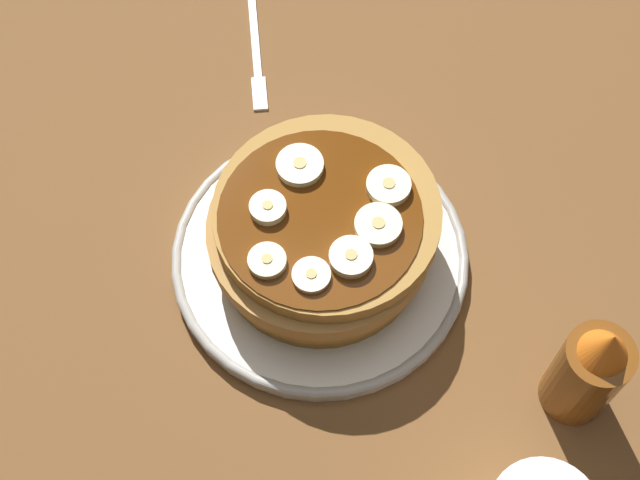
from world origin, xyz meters
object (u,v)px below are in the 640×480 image
at_px(pancake_stack, 321,235).
at_px(banana_slice_6, 311,276).
at_px(fork, 257,58).
at_px(banana_slice_4, 378,226).
at_px(syrup_bottle, 588,371).
at_px(plate, 320,257).
at_px(banana_slice_0, 268,208).
at_px(banana_slice_3, 351,257).
at_px(banana_slice_1, 300,166).
at_px(banana_slice_2, 267,261).
at_px(banana_slice_5, 388,186).

height_order(pancake_stack, banana_slice_6, banana_slice_6).
distance_m(pancake_stack, fork, 0.22).
bearing_deg(banana_slice_4, syrup_bottle, 135.47).
height_order(plate, banana_slice_4, banana_slice_4).
bearing_deg(banana_slice_0, banana_slice_3, 136.48).
bearing_deg(banana_slice_3, banana_slice_6, 16.25).
bearing_deg(banana_slice_1, pancake_stack, 101.59).
xyz_separation_m(plate, banana_slice_2, (0.04, 0.03, 0.07)).
relative_size(plate, banana_slice_4, 6.77).
distance_m(banana_slice_4, banana_slice_5, 0.03).
bearing_deg(banana_slice_4, banana_slice_2, 10.28).
xyz_separation_m(plate, banana_slice_5, (-0.05, -0.01, 0.07)).
distance_m(banana_slice_5, syrup_bottle, 0.19).
bearing_deg(banana_slice_2, banana_slice_4, -169.72).
xyz_separation_m(plate, banana_slice_0, (0.04, -0.01, 0.07)).
xyz_separation_m(banana_slice_2, fork, (-0.02, -0.24, -0.07)).
bearing_deg(banana_slice_1, banana_slice_4, 128.61).
bearing_deg(banana_slice_5, banana_slice_6, 42.59).
relative_size(banana_slice_0, banana_slice_5, 0.82).
distance_m(banana_slice_1, banana_slice_4, 0.08).
distance_m(banana_slice_0, syrup_bottle, 0.25).
bearing_deg(banana_slice_5, banana_slice_1, -24.92).
distance_m(banana_slice_2, banana_slice_6, 0.03).
bearing_deg(banana_slice_2, banana_slice_3, 172.85).
bearing_deg(plate, banana_slice_5, -164.52).
bearing_deg(syrup_bottle, plate, -40.23).
relative_size(banana_slice_2, banana_slice_4, 0.80).
relative_size(pancake_stack, banana_slice_1, 4.93).
bearing_deg(banana_slice_6, fork, -88.00).
relative_size(fork, syrup_bottle, 1.13).
distance_m(plate, banana_slice_1, 0.08).
xyz_separation_m(banana_slice_0, fork, (-0.01, -0.20, -0.07)).
distance_m(banana_slice_0, banana_slice_2, 0.04).
bearing_deg(banana_slice_0, plate, 163.35).
distance_m(pancake_stack, banana_slice_0, 0.05).
xyz_separation_m(banana_slice_4, banana_slice_5, (-0.01, -0.03, 0.00)).
xyz_separation_m(banana_slice_6, syrup_bottle, (-0.18, 0.09, -0.02)).
xyz_separation_m(banana_slice_5, banana_slice_6, (0.07, 0.06, -0.00)).
bearing_deg(banana_slice_5, banana_slice_2, 25.54).
xyz_separation_m(plate, banana_slice_6, (0.01, 0.05, 0.07)).
bearing_deg(banana_slice_5, banana_slice_3, 54.67).
bearing_deg(banana_slice_2, banana_slice_5, -154.46).
bearing_deg(banana_slice_1, banana_slice_5, 155.08).
relative_size(banana_slice_1, banana_slice_2, 1.30).
height_order(plate, banana_slice_1, banana_slice_1).
distance_m(banana_slice_2, syrup_bottle, 0.24).
bearing_deg(banana_slice_6, banana_slice_3, -163.75).
bearing_deg(plate, banana_slice_0, -16.65).
bearing_deg(pancake_stack, banana_slice_0, -16.32).
bearing_deg(syrup_bottle, fork, -61.74).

